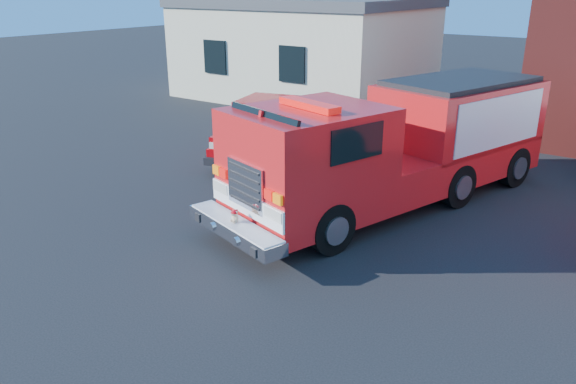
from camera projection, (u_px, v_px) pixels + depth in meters
The scene contains 4 objects.
ground at pixel (321, 234), 11.82m from camera, with size 100.00×100.00×0.00m, color black.
side_building at pixel (306, 47), 25.86m from camera, with size 10.20×8.20×4.35m.
fire_engine at pixel (399, 145), 13.00m from camera, with size 5.02×9.37×2.78m.
pickup_truck at pixel (274, 128), 17.07m from camera, with size 3.17×5.66×1.75m.
Camera 1 is at (5.65, -9.19, 4.94)m, focal length 35.00 mm.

